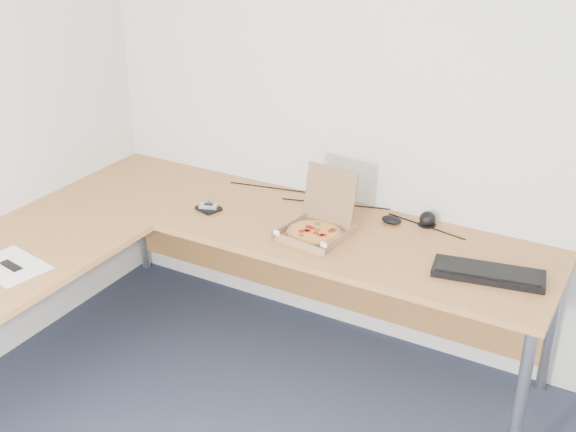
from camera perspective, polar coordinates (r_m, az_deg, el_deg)
The scene contains 11 objects.
room_shell at distance 1.94m, azimuth -7.02°, elevation -5.64°, with size 3.50×3.50×2.50m, color silver, non-canonical shape.
desk at distance 3.32m, azimuth -8.26°, elevation -2.49°, with size 2.50×2.20×0.73m.
pizza_box at distance 3.32m, azimuth 2.17°, elevation -1.00°, with size 0.27×0.32×0.28m.
drinking_glass at distance 3.50m, azimuth 3.98°, elevation 0.99°, with size 0.07×0.07×0.13m, color white.
keyboard at distance 3.11m, azimuth 15.43°, elevation -4.37°, with size 0.45×0.16×0.03m, color black.
mouse at distance 3.47m, azimuth 8.12°, elevation -0.31°, with size 0.10×0.06×0.04m, color black.
wallet at distance 3.59m, azimuth -6.24°, elevation 0.59°, with size 0.11×0.09×0.02m, color black.
phone at distance 3.58m, azimuth -6.24°, elevation 0.79°, with size 0.09×0.05×0.02m, color #B2B5BA.
paper_sheet at distance 3.29m, azimuth -20.91°, elevation -3.68°, with size 0.31×0.22×0.00m, color white.
dome_speaker at distance 3.47m, azimuth 10.89°, elevation -0.15°, with size 0.09×0.09×0.07m, color black.
cable_bundle at distance 3.64m, azimuth 3.93°, elevation 0.94°, with size 0.62×0.04×0.01m, color black, non-canonical shape.
Camera 1 is at (1.01, -1.32, 2.25)m, focal length 45.34 mm.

